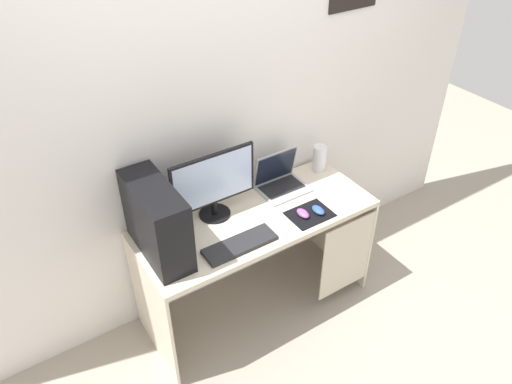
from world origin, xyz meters
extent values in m
plane|color=#9E9384|center=(0.00, 0.00, 0.00)|extent=(8.00, 8.00, 0.00)
cube|color=silver|center=(0.00, 0.33, 1.30)|extent=(4.00, 0.04, 2.60)
cube|color=beige|center=(0.00, 0.00, 0.74)|extent=(1.45, 0.59, 0.03)
cube|color=beige|center=(-0.72, 0.00, 0.36)|extent=(0.02, 0.59, 0.72)
cube|color=beige|center=(0.72, 0.00, 0.36)|extent=(0.02, 0.59, 0.72)
cube|color=beige|center=(0.51, -0.29, 0.40)|extent=(0.40, 0.01, 0.58)
cube|color=black|center=(-0.60, 0.03, 0.97)|extent=(0.19, 0.50, 0.42)
cylinder|color=black|center=(-0.20, 0.15, 0.76)|extent=(0.19, 0.19, 0.01)
cylinder|color=black|center=(-0.20, 0.15, 0.81)|extent=(0.04, 0.04, 0.09)
cube|color=black|center=(-0.20, 0.14, 1.02)|extent=(0.52, 0.02, 0.33)
cube|color=#B2C6EA|center=(-0.20, 0.13, 1.02)|extent=(0.49, 0.00, 0.30)
cube|color=#9EA3A8|center=(0.29, 0.13, 0.76)|extent=(0.31, 0.24, 0.01)
cube|color=black|center=(0.29, 0.15, 0.77)|extent=(0.27, 0.16, 0.00)
cube|color=#9EA3A8|center=(0.29, 0.22, 0.88)|extent=(0.31, 0.05, 0.23)
cube|color=black|center=(0.29, 0.22, 0.88)|extent=(0.28, 0.04, 0.21)
cylinder|color=silver|center=(0.63, 0.19, 0.85)|extent=(0.09, 0.09, 0.18)
cube|color=#232326|center=(-0.21, -0.17, 0.77)|extent=(0.42, 0.14, 0.02)
cube|color=black|center=(0.28, -0.16, 0.76)|extent=(0.26, 0.20, 0.00)
ellipsoid|color=#8C4C99|center=(0.23, -0.15, 0.78)|extent=(0.06, 0.10, 0.03)
ellipsoid|color=#2D51B2|center=(0.33, -0.17, 0.78)|extent=(0.06, 0.10, 0.03)
camera|label=1|loc=(-1.24, -1.92, 2.63)|focal=34.96mm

